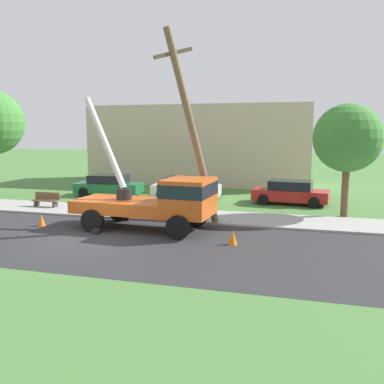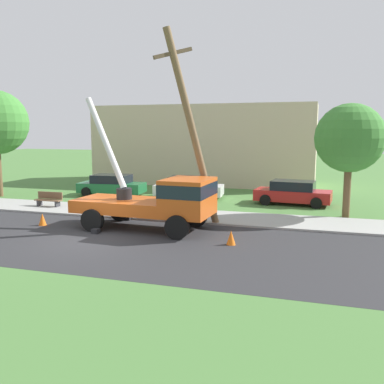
{
  "view_description": "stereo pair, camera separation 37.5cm",
  "coord_description": "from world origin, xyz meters",
  "views": [
    {
      "loc": [
        8.5,
        -14.7,
        4.36
      ],
      "look_at": [
        3.29,
        3.55,
        1.58
      ],
      "focal_mm": 39.2,
      "sensor_mm": 36.0,
      "label": 1
    },
    {
      "loc": [
        8.86,
        -14.6,
        4.36
      ],
      "look_at": [
        3.29,
        3.55,
        1.58
      ],
      "focal_mm": 39.2,
      "sensor_mm": 36.0,
      "label": 2
    }
  ],
  "objects": [
    {
      "name": "sidewalk_strip",
      "position": [
        0.0,
        5.5,
        0.05
      ],
      "size": [
        80.0,
        3.13,
        0.1
      ],
      "primitive_type": "cube",
      "color": "#9E9E99",
      "rests_on": "ground"
    },
    {
      "name": "lowrise_building_backdrop",
      "position": [
        -0.48,
        19.51,
        3.2
      ],
      "size": [
        18.0,
        6.0,
        6.4
      ],
      "primitive_type": "cube",
      "color": "#C6B293",
      "rests_on": "ground"
    },
    {
      "name": "road_asphalt",
      "position": [
        0.0,
        0.0,
        0.0
      ],
      "size": [
        80.0,
        7.86,
        0.01
      ],
      "primitive_type": "cube",
      "color": "#2B2B2D",
      "rests_on": "ground"
    },
    {
      "name": "parked_sedan_green",
      "position": [
        -4.63,
        10.76,
        0.71
      ],
      "size": [
        4.54,
        2.26,
        1.42
      ],
      "color": "#1E6638",
      "rests_on": "ground"
    },
    {
      "name": "parked_sedan_white",
      "position": [
        0.73,
        11.19,
        0.71
      ],
      "size": [
        4.55,
        2.29,
        1.42
      ],
      "color": "silver",
      "rests_on": "ground"
    },
    {
      "name": "traffic_cone_behind",
      "position": [
        -3.4,
        1.6,
        0.28
      ],
      "size": [
        0.36,
        0.36,
        0.56
      ],
      "primitive_type": "cone",
      "color": "orange",
      "rests_on": "ground"
    },
    {
      "name": "utility_truck",
      "position": [
        2.22,
        2.31,
        1.41
      ],
      "size": [
        6.75,
        3.21,
        5.98
      ],
      "color": "#C65119",
      "rests_on": "ground"
    },
    {
      "name": "roadside_tree_far",
      "position": [
        10.2,
        7.71,
        3.99
      ],
      "size": [
        3.42,
        3.42,
        5.72
      ],
      "color": "brown",
      "rests_on": "ground"
    },
    {
      "name": "park_bench",
      "position": [
        -5.89,
        5.56,
        0.46
      ],
      "size": [
        1.6,
        0.45,
        0.9
      ],
      "color": "brown",
      "rests_on": "ground"
    },
    {
      "name": "ground_plane",
      "position": [
        0.0,
        12.0,
        0.0
      ],
      "size": [
        120.0,
        120.0,
        0.0
      ],
      "primitive_type": "plane",
      "color": "#477538"
    },
    {
      "name": "traffic_cone_ahead",
      "position": [
        5.69,
        0.86,
        0.28
      ],
      "size": [
        0.36,
        0.36,
        0.56
      ],
      "primitive_type": "cone",
      "color": "orange",
      "rests_on": "ground"
    },
    {
      "name": "parked_sedan_red",
      "position": [
        7.36,
        10.76,
        0.71
      ],
      "size": [
        4.55,
        2.29,
        1.42
      ],
      "color": "#B21E1E",
      "rests_on": "ground"
    },
    {
      "name": "leaning_utility_pole",
      "position": [
        3.34,
        3.33,
        4.48
      ],
      "size": [
        2.51,
        2.38,
        8.74
      ],
      "color": "brown",
      "rests_on": "ground"
    }
  ]
}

